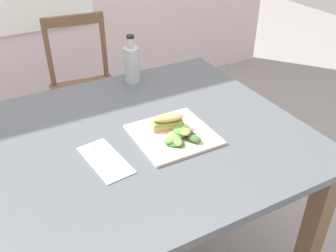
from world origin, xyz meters
name	(u,v)px	position (x,y,z in m)	size (l,w,h in m)	color
dining_table	(145,159)	(-0.05, 0.07, 0.62)	(1.15, 1.02, 0.74)	#51565B
chair_wooden_far	(86,89)	(0.02, 1.08, 0.45)	(0.44, 0.44, 0.87)	brown
plate_lunch	(173,135)	(0.03, 0.00, 0.74)	(0.28, 0.28, 0.01)	beige
sandwich_half_front	(168,121)	(0.03, 0.04, 0.78)	(0.13, 0.09, 0.06)	tan
salad_mixed_greens	(181,135)	(0.04, -0.04, 0.76)	(0.13, 0.15, 0.03)	#6B9E47
napkin_folded	(105,160)	(-0.24, -0.02, 0.74)	(0.10, 0.23, 0.00)	silver
fork_on_napkin	(103,157)	(-0.24, 0.00, 0.75)	(0.05, 0.19, 0.00)	silver
bottle_cold_brew	(132,66)	(0.09, 0.48, 0.82)	(0.07, 0.07, 0.22)	black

